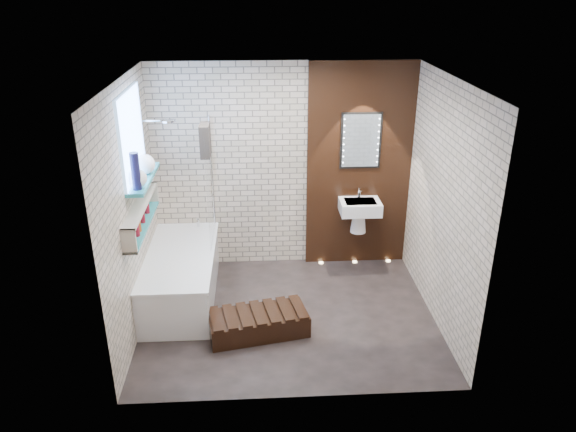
{
  "coord_description": "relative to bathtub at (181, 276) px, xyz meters",
  "views": [
    {
      "loc": [
        -0.31,
        -5.17,
        3.48
      ],
      "look_at": [
        0.0,
        0.15,
        1.15
      ],
      "focal_mm": 34.25,
      "sensor_mm": 36.0,
      "label": 1
    }
  ],
  "objects": [
    {
      "name": "clerestory_window",
      "position": [
        -0.34,
        -0.1,
        1.61
      ],
      "size": [
        0.18,
        1.0,
        0.94
      ],
      "color": "#7FADE0",
      "rests_on": "room_shell"
    },
    {
      "name": "floor_uplights",
      "position": [
        2.17,
        0.75,
        -0.29
      ],
      "size": [
        0.96,
        0.06,
        0.01
      ],
      "color": "#FFD899",
      "rests_on": "ground"
    },
    {
      "name": "walnut_step",
      "position": [
        0.88,
        -0.75,
        -0.18
      ],
      "size": [
        1.1,
        0.65,
        0.23
      ],
      "primitive_type": "cube",
      "rotation": [
        0.0,
        0.0,
        0.2
      ],
      "color": "black",
      "rests_on": "ground"
    },
    {
      "name": "sill_vases",
      "position": [
        -0.28,
        -0.2,
        1.37
      ],
      "size": [
        0.21,
        0.62,
        0.38
      ],
      "color": "#141437",
      "rests_on": "clerestory_window"
    },
    {
      "name": "shower_head",
      "position": [
        -0.08,
        0.5,
        1.71
      ],
      "size": [
        0.18,
        0.18,
        0.02
      ],
      "primitive_type": "cylinder",
      "color": "silver",
      "rests_on": "room_shell"
    },
    {
      "name": "display_niche",
      "position": [
        -0.31,
        -0.3,
        0.91
      ],
      "size": [
        0.14,
        1.3,
        0.26
      ],
      "color": "teal",
      "rests_on": "room_shell"
    },
    {
      "name": "washbasin",
      "position": [
        2.17,
        0.62,
        0.5
      ],
      "size": [
        0.5,
        0.36,
        0.58
      ],
      "color": "white",
      "rests_on": "walnut_panel"
    },
    {
      "name": "walnut_panel",
      "position": [
        2.17,
        0.82,
        1.01
      ],
      "size": [
        1.3,
        0.06,
        2.6
      ],
      "primitive_type": "cube",
      "color": "black",
      "rests_on": "ground"
    },
    {
      "name": "led_mirror",
      "position": [
        2.17,
        0.78,
        1.36
      ],
      "size": [
        0.5,
        0.02,
        0.7
      ],
      "color": "black",
      "rests_on": "walnut_panel"
    },
    {
      "name": "niche_bottles",
      "position": [
        -0.31,
        -0.35,
        0.87
      ],
      "size": [
        0.06,
        0.64,
        0.15
      ],
      "color": "maroon",
      "rests_on": "display_niche"
    },
    {
      "name": "towel",
      "position": [
        0.35,
        0.2,
        1.56
      ],
      "size": [
        0.1,
        0.27,
        0.36
      ],
      "primitive_type": "cube",
      "color": "black",
      "rests_on": "bath_screen"
    },
    {
      "name": "bathtub",
      "position": [
        0.0,
        0.0,
        0.0
      ],
      "size": [
        0.79,
        1.74,
        0.7
      ],
      "color": "white",
      "rests_on": "ground"
    },
    {
      "name": "room_shell",
      "position": [
        1.22,
        -0.45,
        1.01
      ],
      "size": [
        3.24,
        3.2,
        2.6
      ],
      "color": "tan",
      "rests_on": "ground"
    },
    {
      "name": "ground",
      "position": [
        1.22,
        -0.45,
        -0.29
      ],
      "size": [
        3.2,
        3.2,
        0.0
      ],
      "primitive_type": "plane",
      "color": "black",
      "rests_on": "ground"
    },
    {
      "name": "bath_screen",
      "position": [
        0.35,
        0.44,
        0.99
      ],
      "size": [
        0.01,
        0.78,
        1.4
      ],
      "primitive_type": "cube",
      "color": "white",
      "rests_on": "bathtub"
    }
  ]
}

